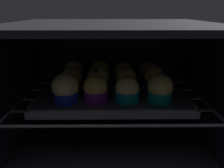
{
  "coord_description": "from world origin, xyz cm",
  "views": [
    {
      "loc": [
        -0.54,
        -38.43,
        38.81
      ],
      "look_at": [
        0.0,
        22.07,
        17.04
      ],
      "focal_mm": 33.03,
      "sensor_mm": 36.0,
      "label": 1
    }
  ],
  "objects": [
    {
      "name": "muffin_row2_col3",
      "position": [
        12.73,
        30.47,
        18.2
      ],
      "size": [
        6.57,
        6.57,
        6.97
      ],
      "color": "#1928B7",
      "rests_on": "baking_tray"
    },
    {
      "name": "oven_rack",
      "position": [
        0.0,
        22.0,
        13.6
      ],
      "size": [
        54.8,
        42.0,
        0.8
      ],
      "color": "#51515B",
      "rests_on": "oven_cavity"
    },
    {
      "name": "muffin_row0_col3",
      "position": [
        12.86,
        13.18,
        18.76
      ],
      "size": [
        6.85,
        6.85,
        7.83
      ],
      "color": "#0C8C84",
      "rests_on": "baking_tray"
    },
    {
      "name": "muffin_row2_col1",
      "position": [
        -4.14,
        30.52,
        18.63
      ],
      "size": [
        6.56,
        6.56,
        7.58
      ],
      "color": "#1928B7",
      "rests_on": "baking_tray"
    },
    {
      "name": "muffin_row1_col0",
      "position": [
        -12.47,
        22.06,
        18.52
      ],
      "size": [
        6.72,
        6.72,
        7.37
      ],
      "color": "red",
      "rests_on": "baking_tray"
    },
    {
      "name": "muffin_row0_col0",
      "position": [
        -12.59,
        13.19,
        18.91
      ],
      "size": [
        7.21,
        7.21,
        7.97
      ],
      "color": "#1928B7",
      "rests_on": "baking_tray"
    },
    {
      "name": "muffin_row1_col1",
      "position": [
        -4.38,
        22.33,
        18.39
      ],
      "size": [
        7.19,
        7.19,
        7.27
      ],
      "color": "#1928B7",
      "rests_on": "baking_tray"
    },
    {
      "name": "muffin_row1_col3",
      "position": [
        13.11,
        22.43,
        18.52
      ],
      "size": [
        6.56,
        6.56,
        7.41
      ],
      "color": "#1928B7",
      "rests_on": "baking_tray"
    },
    {
      "name": "muffin_row1_col2",
      "position": [
        4.36,
        22.21,
        18.33
      ],
      "size": [
        6.56,
        6.56,
        7.15
      ],
      "color": "#7A238C",
      "rests_on": "baking_tray"
    },
    {
      "name": "muffin_row2_col0",
      "position": [
        -13.2,
        30.81,
        18.51
      ],
      "size": [
        6.68,
        6.68,
        7.46
      ],
      "color": "#1928B7",
      "rests_on": "baking_tray"
    },
    {
      "name": "muffin_row0_col2",
      "position": [
        4.01,
        13.43,
        18.28
      ],
      "size": [
        6.56,
        6.56,
        7.02
      ],
      "color": "#0C8C84",
      "rests_on": "baking_tray"
    },
    {
      "name": "baking_tray",
      "position": [
        0.0,
        22.07,
        14.67
      ],
      "size": [
        42.14,
        33.57,
        2.2
      ],
      "color": "#4C4C51",
      "rests_on": "oven_rack"
    },
    {
      "name": "muffin_row0_col1",
      "position": [
        -4.56,
        13.72,
        18.47
      ],
      "size": [
        6.57,
        6.57,
        7.37
      ],
      "color": "#7A238C",
      "rests_on": "baking_tray"
    },
    {
      "name": "muffin_row2_col2",
      "position": [
        4.12,
        30.3,
        18.27
      ],
      "size": [
        6.56,
        6.56,
        7.33
      ],
      "color": "silver",
      "rests_on": "baking_tray"
    },
    {
      "name": "oven_cavity",
      "position": [
        0.0,
        26.25,
        17.0
      ],
      "size": [
        59.0,
        47.0,
        37.0
      ],
      "color": "black",
      "rests_on": "ground"
    }
  ]
}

